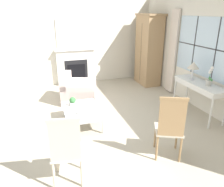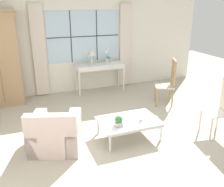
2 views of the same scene
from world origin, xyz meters
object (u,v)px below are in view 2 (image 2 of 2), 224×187
Objects in this scene: console_table at (100,67)px; side_chair_wooden at (169,80)px; potted_orchid at (107,57)px; armchair_upholstered at (56,133)px; pillar_candle at (141,118)px; table_lamp at (92,53)px; potted_plant_small at (119,121)px; coffee_table at (129,122)px; accent_chair_wooden at (222,105)px.

side_chair_wooden is (1.25, -1.57, -0.08)m from console_table.
potted_orchid reaches higher than armchair_upholstered.
console_table is 10.35× the size of pillar_candle.
table_lamp is 2.20m from side_chair_wooden.
armchair_upholstered is (-1.92, -2.59, -0.69)m from potted_orchid.
potted_plant_small is 1.47× the size of pillar_candle.
table_lamp reaches higher than side_chair_wooden.
pillar_candle is at bearing -9.39° from armchair_upholstered.
side_chair_wooden is 2.00m from coffee_table.
accent_chair_wooden reaches higher than armchair_upholstered.
table_lamp reaches higher than coffee_table.
console_table reaches higher than potted_plant_small.
potted_plant_small is at bearing 169.11° from accent_chair_wooden.
pillar_candle is (1.55, -0.26, 0.15)m from armchair_upholstered.
potted_orchid is 2.88m from coffee_table.
accent_chair_wooden reaches higher than console_table.
coffee_table is at bearing -144.58° from side_chair_wooden.
console_table is 1.26× the size of coffee_table.
coffee_table is (-0.10, -2.66, -0.82)m from table_lamp.
potted_orchid is at bearing 53.42° from armchair_upholstered.
console_table is 0.34m from potted_orchid.
potted_orchid is at bearing 9.69° from table_lamp.
table_lamp is 0.40× the size of coffee_table.
coffee_table is at bearing 153.94° from pillar_candle.
potted_plant_small is at bearing -102.29° from console_table.
armchair_upholstered is 1.35m from coffee_table.
pillar_candle is at bearing -138.45° from side_chair_wooden.
armchair_upholstered is at bearing 170.61° from pillar_candle.
potted_orchid is at bearing 108.66° from accent_chair_wooden.
armchair_upholstered reaches higher than pillar_candle.
armchair_upholstered is 1.13m from potted_plant_small.
coffee_table is at bearing -101.93° from potted_orchid.
table_lamp reaches higher than potted_plant_small.
potted_plant_small is (-1.95, 0.38, -0.15)m from accent_chair_wooden.
accent_chair_wooden is (1.10, -3.27, -0.34)m from potted_orchid.
console_table is 3.10m from armchair_upholstered.
armchair_upholstered reaches higher than potted_plant_small.
accent_chair_wooden reaches higher than coffee_table.
potted_plant_small reaches higher than pillar_candle.
armchair_upholstered is 0.95× the size of side_chair_wooden.
potted_orchid is at bearing 82.49° from pillar_candle.
console_table is at bearing 112.36° from accent_chair_wooden.
coffee_table is 0.34m from potted_plant_small.
accent_chair_wooden is (1.58, -3.19, -0.53)m from table_lamp.
pillar_candle is at bearing -93.02° from console_table.
potted_orchid is at bearing 73.63° from potted_plant_small.
table_lamp is 0.52m from potted_orchid.
potted_orchid reaches higher than console_table.
armchair_upholstered is at bearing -161.48° from side_chair_wooden.
table_lamp is 2.79m from coffee_table.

